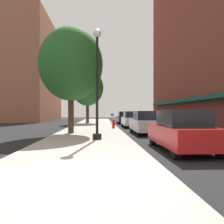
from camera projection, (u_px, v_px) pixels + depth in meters
name	position (u px, v px, depth m)	size (l,w,h in m)	color
ground_plane	(132.00, 127.00, 23.15)	(90.00, 90.00, 0.00)	black
sidewalk_slab	(93.00, 126.00, 23.94)	(4.80, 50.00, 0.12)	#A8A399
building_right_brick	(216.00, 19.00, 27.74)	(6.80, 40.00, 26.15)	brown
building_far_background	(36.00, 72.00, 41.33)	(6.80, 18.00, 17.87)	#9E6047
lamppost	(97.00, 82.00, 12.07)	(0.48, 0.48, 5.90)	black
fire_hydrant	(114.00, 124.00, 20.44)	(0.33, 0.26, 0.79)	red
parking_meter_near	(111.00, 117.00, 26.66)	(0.14, 0.09, 1.31)	slate
parking_meter_far	(113.00, 118.00, 23.39)	(0.14, 0.09, 1.31)	slate
tree_near	(87.00, 88.00, 30.18)	(4.27, 4.27, 7.22)	#422D1E
tree_mid	(71.00, 64.00, 15.67)	(4.44, 4.44, 7.36)	#422D1E
car_red	(181.00, 131.00, 9.14)	(1.80, 4.30, 1.66)	black
car_silver	(146.00, 123.00, 16.28)	(1.80, 4.30, 1.66)	black
car_white	(132.00, 119.00, 23.47)	(1.80, 4.30, 1.66)	black
car_black	(124.00, 118.00, 30.61)	(1.80, 4.30, 1.66)	black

